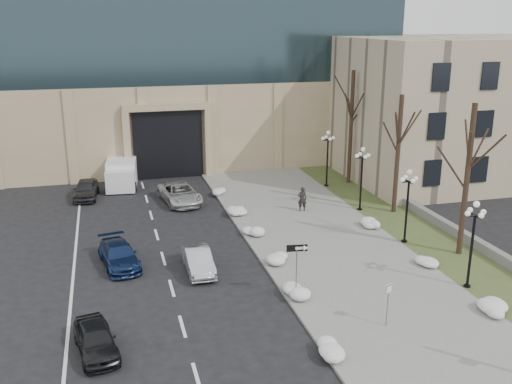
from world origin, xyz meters
The scene contains 31 objects.
ground centered at (0.00, 0.00, 0.00)m, with size 160.00×160.00×0.00m, color black.
sidewalk centered at (3.50, 14.00, 0.06)m, with size 9.00×40.00×0.12m, color gray.
curb centered at (-1.00, 14.00, 0.07)m, with size 0.30×40.00×0.14m, color gray.
grass_strip centered at (10.00, 14.00, 0.05)m, with size 4.00×40.00×0.10m, color #3E4B25.
stone_wall centered at (12.00, 16.00, 0.35)m, with size 0.50×30.00×0.70m, color slate.
classical_building centered at (22.00, 27.98, 6.00)m, with size 22.00×18.12×12.00m.
car_a centered at (-10.26, 4.80, 0.64)m, with size 1.51×3.74×1.27m, color black.
car_b centered at (-4.80, 11.72, 0.65)m, with size 1.37×3.93×1.29m, color #A5A8AC.
car_c centered at (-9.00, 13.63, 0.64)m, with size 1.81×4.45×1.29m, color navy.
car_d centered at (-4.07, 24.44, 0.73)m, with size 2.44×5.28×1.47m, color silver.
car_e centered at (-11.00, 27.49, 0.73)m, with size 1.72×4.28×1.46m, color #2E2E33.
pedestrian centered at (4.13, 19.84, 1.01)m, with size 0.65×0.43×1.78m, color black.
box_truck centered at (-8.08, 30.98, 1.05)m, with size 2.97×7.00×2.16m.
one_way_sign centered at (-0.47, 7.19, 2.39)m, with size 1.08×0.35×2.90m.
keep_sign centered at (2.38, 3.49, 1.59)m, with size 0.45×0.19×2.16m.
snow_clump_b centered at (-0.69, 1.95, 0.30)m, with size 1.10×1.60×0.36m, color white.
snow_clump_c centered at (-0.71, 7.09, 0.30)m, with size 1.10×1.60×0.36m, color white.
snow_clump_d centered at (-0.39, 11.39, 0.30)m, with size 1.10×1.60×0.36m, color white.
snow_clump_e centered at (-0.67, 16.09, 0.30)m, with size 1.10×1.60×0.36m, color white.
snow_clump_f centered at (-0.66, 20.37, 0.30)m, with size 1.10×1.60×0.36m, color white.
snow_clump_g centered at (-0.76, 25.56, 0.30)m, with size 1.10×1.60×0.36m, color white.
snow_clump_h centered at (7.87, 3.37, 0.30)m, with size 1.10×1.60×0.36m, color white.
snow_clump_i centered at (7.40, 9.02, 0.30)m, with size 1.10×1.60×0.36m, color white.
snow_clump_j centered at (7.51, 15.40, 0.30)m, with size 1.10×1.60×0.36m, color white.
lamppost_a centered at (8.30, 6.00, 3.07)m, with size 1.18×1.18×4.76m.
lamppost_b centered at (8.30, 12.50, 3.07)m, with size 1.18×1.18×4.76m.
lamppost_c centered at (8.30, 19.00, 3.07)m, with size 1.18×1.18×4.76m.
lamppost_d centered at (8.30, 25.50, 3.07)m, with size 1.18×1.18×4.76m.
tree_near centered at (10.50, 10.00, 5.83)m, with size 3.20×3.20×9.00m.
tree_mid centered at (10.50, 18.00, 5.50)m, with size 3.20×3.20×8.50m.
tree_far centered at (10.50, 26.00, 6.15)m, with size 3.20×3.20×9.50m.
Camera 1 is at (-9.24, -17.10, 13.32)m, focal length 40.00 mm.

